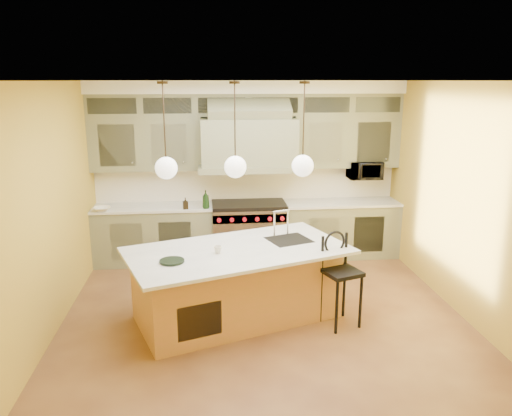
{
  "coord_description": "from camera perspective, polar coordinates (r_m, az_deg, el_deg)",
  "views": [
    {
      "loc": [
        -0.68,
        -5.74,
        2.9
      ],
      "look_at": [
        -0.03,
        0.7,
        1.24
      ],
      "focal_mm": 35.0,
      "sensor_mm": 36.0,
      "label": 1
    }
  ],
  "objects": [
    {
      "name": "wall_front",
      "position": [
        3.62,
        5.63,
        -9.39
      ],
      "size": [
        5.0,
        0.0,
        5.0
      ],
      "primitive_type": "plane",
      "rotation": [
        -1.57,
        0.0,
        0.0
      ],
      "color": "gold",
      "rests_on": "ground"
    },
    {
      "name": "ceiling",
      "position": [
        5.78,
        1.01,
        14.36
      ],
      "size": [
        5.0,
        5.0,
        0.0
      ],
      "primitive_type": "plane",
      "rotation": [
        3.14,
        0.0,
        0.0
      ],
      "color": "white",
      "rests_on": "wall_back"
    },
    {
      "name": "wall_left",
      "position": [
        6.2,
        -22.68,
        -0.31
      ],
      "size": [
        0.0,
        5.0,
        5.0
      ],
      "primitive_type": "plane",
      "rotation": [
        1.57,
        0.0,
        1.57
      ],
      "color": "gold",
      "rests_on": "ground"
    },
    {
      "name": "floor",
      "position": [
        6.47,
        0.9,
        -12.28
      ],
      "size": [
        5.0,
        5.0,
        0.0
      ],
      "primitive_type": "plane",
      "color": "#57331E",
      "rests_on": "ground"
    },
    {
      "name": "wall_back",
      "position": [
        8.4,
        -1.04,
        4.42
      ],
      "size": [
        5.0,
        0.0,
        5.0
      ],
      "primitive_type": "plane",
      "rotation": [
        1.57,
        0.0,
        0.0
      ],
      "color": "gold",
      "rests_on": "ground"
    },
    {
      "name": "range",
      "position": [
        8.28,
        -0.81,
        -2.6
      ],
      "size": [
        1.2,
        0.74,
        0.96
      ],
      "color": "silver",
      "rests_on": "floor"
    },
    {
      "name": "cup",
      "position": [
        5.92,
        -4.38,
        -4.78
      ],
      "size": [
        0.1,
        0.1,
        0.09
      ],
      "primitive_type": "imported",
      "rotation": [
        0.0,
        0.0,
        0.0
      ],
      "color": "silver",
      "rests_on": "kitchen_island"
    },
    {
      "name": "pendant_left",
      "position": [
        5.86,
        -10.24,
        4.8
      ],
      "size": [
        0.26,
        0.26,
        1.11
      ],
      "color": "#2D2319",
      "rests_on": "ceiling"
    },
    {
      "name": "fruit_bowl",
      "position": [
        8.07,
        -17.18,
        -0.12
      ],
      "size": [
        0.26,
        0.26,
        0.06
      ],
      "primitive_type": "imported",
      "rotation": [
        0.0,
        0.0,
        0.04
      ],
      "color": "white",
      "rests_on": "back_cabinetry"
    },
    {
      "name": "pendant_right",
      "position": [
        5.95,
        5.36,
        5.11
      ],
      "size": [
        0.26,
        0.26,
        1.11
      ],
      "color": "#2D2319",
      "rests_on": "ceiling"
    },
    {
      "name": "microwave",
      "position": [
        8.54,
        12.29,
        4.26
      ],
      "size": [
        0.54,
        0.37,
        0.3
      ],
      "primitive_type": "imported",
      "color": "black",
      "rests_on": "back_cabinetry"
    },
    {
      "name": "wall_right",
      "position": [
        6.72,
        22.63,
        0.78
      ],
      "size": [
        0.0,
        5.0,
        5.0
      ],
      "primitive_type": "plane",
      "rotation": [
        1.57,
        0.0,
        -1.57
      ],
      "color": "gold",
      "rests_on": "ground"
    },
    {
      "name": "back_cabinetry",
      "position": [
        8.14,
        -0.89,
        3.96
      ],
      "size": [
        5.0,
        0.77,
        2.9
      ],
      "color": "gray",
      "rests_on": "floor"
    },
    {
      "name": "oil_bottle_a",
      "position": [
        7.88,
        -5.76,
        0.97
      ],
      "size": [
        0.11,
        0.12,
        0.29
      ],
      "primitive_type": "imported",
      "rotation": [
        0.0,
        0.0,
        -0.02
      ],
      "color": "black",
      "rests_on": "back_cabinetry"
    },
    {
      "name": "kitchen_island",
      "position": [
        6.27,
        -2.18,
        -8.46
      ],
      "size": [
        2.94,
        2.18,
        1.35
      ],
      "rotation": [
        0.0,
        0.0,
        0.34
      ],
      "color": "#AF823E",
      "rests_on": "floor"
    },
    {
      "name": "pendant_center",
      "position": [
        5.85,
        -2.38,
        5.0
      ],
      "size": [
        0.26,
        0.26,
        1.11
      ],
      "color": "#2D2319",
      "rests_on": "ceiling"
    },
    {
      "name": "oil_bottle_b",
      "position": [
        7.9,
        -8.07,
        0.53
      ],
      "size": [
        0.09,
        0.09,
        0.18
      ],
      "primitive_type": "imported",
      "rotation": [
        0.0,
        0.0,
        0.14
      ],
      "color": "black",
      "rests_on": "back_cabinetry"
    },
    {
      "name": "counter_stool",
      "position": [
        6.12,
        9.59,
        -7.38
      ],
      "size": [
        0.51,
        0.51,
        1.15
      ],
      "rotation": [
        0.0,
        0.0,
        0.34
      ],
      "color": "black",
      "rests_on": "floor"
    }
  ]
}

